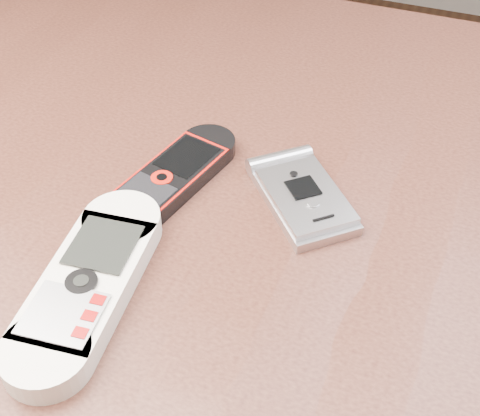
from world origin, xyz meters
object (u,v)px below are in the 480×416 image
object	(u,v)px
table	(235,300)
nokia_black_red	(170,179)
motorola_razr	(304,197)
nokia_white	(88,283)

from	to	relation	value
table	nokia_black_red	size ratio (longest dim) A/B	7.69
table	motorola_razr	size ratio (longest dim) A/B	10.92
nokia_black_red	motorola_razr	size ratio (longest dim) A/B	1.42
nokia_white	motorola_razr	bearing A→B (deg)	45.56
table	nokia_white	distance (m)	0.17
motorola_razr	nokia_white	bearing A→B (deg)	-170.42
motorola_razr	nokia_black_red	bearing A→B (deg)	147.16
nokia_white	table	bearing A→B (deg)	53.16
nokia_white	motorola_razr	xyz separation A→B (m)	(0.11, 0.14, -0.00)
nokia_black_red	motorola_razr	xyz separation A→B (m)	(0.11, 0.02, 0.00)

